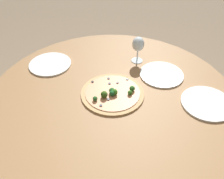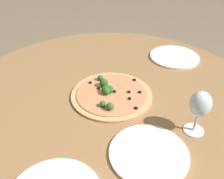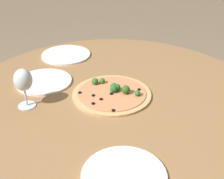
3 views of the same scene
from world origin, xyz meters
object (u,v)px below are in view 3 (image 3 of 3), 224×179
at_px(wine_glass, 23,81).
at_px(plate_near, 66,55).
at_px(plate_side, 44,81).
at_px(plate_far, 124,175).
at_px(pizza, 112,93).

xyz_separation_m(wine_glass, plate_near, (0.26, 0.44, -0.11)).
bearing_deg(plate_side, wine_glass, -118.86).
xyz_separation_m(wine_glass, plate_far, (0.22, -0.49, -0.11)).
relative_size(plate_far, plate_side, 1.01).
bearing_deg(pizza, plate_side, 140.01).
bearing_deg(wine_glass, plate_side, 61.14).
relative_size(plate_near, plate_side, 1.04).
relative_size(pizza, plate_far, 1.31).
height_order(pizza, plate_far, pizza).
xyz_separation_m(pizza, plate_near, (-0.09, 0.48, -0.00)).
distance_m(plate_far, plate_side, 0.67).
bearing_deg(wine_glass, pizza, -6.35).
bearing_deg(plate_side, plate_near, 58.76).
bearing_deg(wine_glass, plate_near, 59.69).
height_order(plate_near, plate_side, same).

